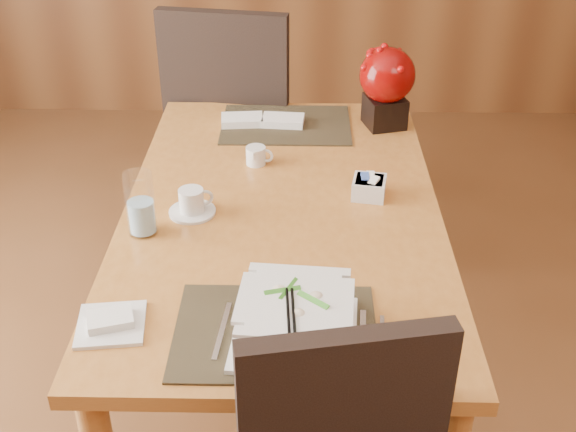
{
  "coord_description": "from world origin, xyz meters",
  "views": [
    {
      "loc": [
        0.05,
        -1.17,
        1.81
      ],
      "look_at": [
        0.02,
        0.35,
        0.87
      ],
      "focal_mm": 45.0,
      "sensor_mm": 36.0,
      "label": 1
    }
  ],
  "objects_px": {
    "water_glass": "(140,204)",
    "bread_plate": "(111,324)",
    "dining_table": "(282,234)",
    "far_chair": "(235,120)",
    "coffee_cup": "(192,203)",
    "soup_setting": "(295,319)",
    "berry_decor": "(387,83)",
    "sugar_caddy": "(369,188)",
    "creamer_jug": "(256,156)"
  },
  "relations": [
    {
      "from": "water_glass",
      "to": "bread_plate",
      "type": "relative_size",
      "value": 1.2
    },
    {
      "from": "dining_table",
      "to": "far_chair",
      "type": "height_order",
      "value": "far_chair"
    },
    {
      "from": "coffee_cup",
      "to": "water_glass",
      "type": "xyz_separation_m",
      "value": [
        -0.12,
        -0.1,
        0.06
      ]
    },
    {
      "from": "bread_plate",
      "to": "water_glass",
      "type": "bearing_deg",
      "value": 90.0
    },
    {
      "from": "bread_plate",
      "to": "coffee_cup",
      "type": "bearing_deg",
      "value": 76.44
    },
    {
      "from": "dining_table",
      "to": "soup_setting",
      "type": "xyz_separation_m",
      "value": [
        0.04,
        -0.57,
        0.15
      ]
    },
    {
      "from": "water_glass",
      "to": "coffee_cup",
      "type": "bearing_deg",
      "value": 41.06
    },
    {
      "from": "berry_decor",
      "to": "coffee_cup",
      "type": "bearing_deg",
      "value": -134.67
    },
    {
      "from": "soup_setting",
      "to": "water_glass",
      "type": "bearing_deg",
      "value": 139.4
    },
    {
      "from": "dining_table",
      "to": "bread_plate",
      "type": "xyz_separation_m",
      "value": [
        -0.37,
        -0.53,
        0.1
      ]
    },
    {
      "from": "berry_decor",
      "to": "soup_setting",
      "type": "bearing_deg",
      "value": -104.94
    },
    {
      "from": "dining_table",
      "to": "sugar_caddy",
      "type": "bearing_deg",
      "value": 13.38
    },
    {
      "from": "soup_setting",
      "to": "sugar_caddy",
      "type": "height_order",
      "value": "soup_setting"
    },
    {
      "from": "soup_setting",
      "to": "berry_decor",
      "type": "distance_m",
      "value": 1.17
    },
    {
      "from": "water_glass",
      "to": "far_chair",
      "type": "bearing_deg",
      "value": 81.55
    },
    {
      "from": "bread_plate",
      "to": "far_chair",
      "type": "relative_size",
      "value": 0.14
    },
    {
      "from": "bread_plate",
      "to": "far_chair",
      "type": "height_order",
      "value": "far_chair"
    },
    {
      "from": "dining_table",
      "to": "bread_plate",
      "type": "relative_size",
      "value": 10.01
    },
    {
      "from": "coffee_cup",
      "to": "bread_plate",
      "type": "distance_m",
      "value": 0.5
    },
    {
      "from": "sugar_caddy",
      "to": "coffee_cup",
      "type": "bearing_deg",
      "value": -168.21
    },
    {
      "from": "berry_decor",
      "to": "sugar_caddy",
      "type": "bearing_deg",
      "value": -100.33
    },
    {
      "from": "berry_decor",
      "to": "far_chair",
      "type": "bearing_deg",
      "value": 148.3
    },
    {
      "from": "far_chair",
      "to": "soup_setting",
      "type": "bearing_deg",
      "value": 109.11
    },
    {
      "from": "coffee_cup",
      "to": "berry_decor",
      "type": "relative_size",
      "value": 0.47
    },
    {
      "from": "soup_setting",
      "to": "sugar_caddy",
      "type": "relative_size",
      "value": 3.07
    },
    {
      "from": "coffee_cup",
      "to": "sugar_caddy",
      "type": "relative_size",
      "value": 1.41
    },
    {
      "from": "coffee_cup",
      "to": "bread_plate",
      "type": "bearing_deg",
      "value": -103.56
    },
    {
      "from": "bread_plate",
      "to": "creamer_jug",
      "type": "bearing_deg",
      "value": 70.48
    },
    {
      "from": "soup_setting",
      "to": "far_chair",
      "type": "bearing_deg",
      "value": 104.72
    },
    {
      "from": "far_chair",
      "to": "berry_decor",
      "type": "bearing_deg",
      "value": 157.47
    },
    {
      "from": "dining_table",
      "to": "coffee_cup",
      "type": "xyz_separation_m",
      "value": [
        -0.25,
        -0.05,
        0.13
      ]
    },
    {
      "from": "dining_table",
      "to": "soup_setting",
      "type": "relative_size",
      "value": 5.2
    },
    {
      "from": "coffee_cup",
      "to": "sugar_caddy",
      "type": "height_order",
      "value": "coffee_cup"
    },
    {
      "from": "bread_plate",
      "to": "berry_decor",
      "type": "bearing_deg",
      "value": 56.84
    },
    {
      "from": "sugar_caddy",
      "to": "creamer_jug",
      "type": "bearing_deg",
      "value": 150.02
    },
    {
      "from": "dining_table",
      "to": "berry_decor",
      "type": "relative_size",
      "value": 5.35
    },
    {
      "from": "creamer_jug",
      "to": "far_chair",
      "type": "bearing_deg",
      "value": 110.93
    },
    {
      "from": "dining_table",
      "to": "creamer_jug",
      "type": "height_order",
      "value": "creamer_jug"
    },
    {
      "from": "creamer_jug",
      "to": "bread_plate",
      "type": "distance_m",
      "value": 0.84
    },
    {
      "from": "creamer_jug",
      "to": "bread_plate",
      "type": "bearing_deg",
      "value": -99.58
    },
    {
      "from": "soup_setting",
      "to": "water_glass",
      "type": "height_order",
      "value": "water_glass"
    },
    {
      "from": "soup_setting",
      "to": "far_chair",
      "type": "distance_m",
      "value": 1.5
    },
    {
      "from": "dining_table",
      "to": "coffee_cup",
      "type": "distance_m",
      "value": 0.29
    },
    {
      "from": "sugar_caddy",
      "to": "bread_plate",
      "type": "bearing_deg",
      "value": -136.31
    },
    {
      "from": "creamer_jug",
      "to": "berry_decor",
      "type": "distance_m",
      "value": 0.54
    },
    {
      "from": "soup_setting",
      "to": "far_chair",
      "type": "xyz_separation_m",
      "value": [
        -0.26,
        1.47,
        -0.19
      ]
    },
    {
      "from": "dining_table",
      "to": "creamer_jug",
      "type": "relative_size",
      "value": 18.59
    },
    {
      "from": "sugar_caddy",
      "to": "berry_decor",
      "type": "relative_size",
      "value": 0.33
    },
    {
      "from": "dining_table",
      "to": "water_glass",
      "type": "height_order",
      "value": "water_glass"
    },
    {
      "from": "coffee_cup",
      "to": "berry_decor",
      "type": "distance_m",
      "value": 0.86
    }
  ]
}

